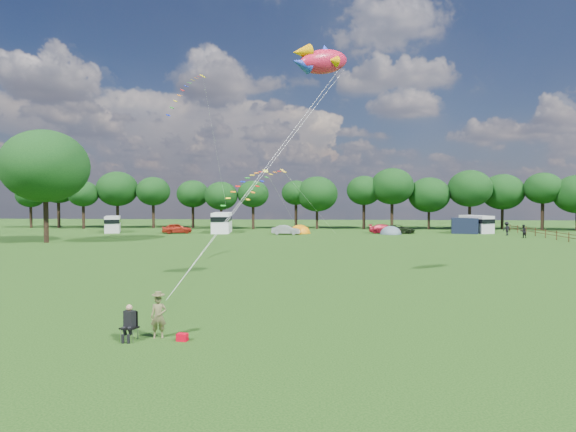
# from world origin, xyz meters

# --- Properties ---
(ground_plane) EXTENTS (180.00, 180.00, 0.00)m
(ground_plane) POSITION_xyz_m (0.00, 0.00, 0.00)
(ground_plane) COLOR black
(ground_plane) RESTS_ON ground
(tree_line) EXTENTS (102.98, 10.98, 10.27)m
(tree_line) POSITION_xyz_m (5.30, 54.99, 6.35)
(tree_line) COLOR black
(tree_line) RESTS_ON ground
(big_tree) EXTENTS (10.00, 10.00, 13.28)m
(big_tree) POSITION_xyz_m (-30.00, 28.00, 9.02)
(big_tree) COLOR black
(big_tree) RESTS_ON ground
(fence) EXTENTS (0.12, 33.12, 1.20)m
(fence) POSITION_xyz_m (32.00, 34.50, 0.70)
(fence) COLOR #472D19
(fence) RESTS_ON ground
(car_a) EXTENTS (4.82, 3.08, 1.50)m
(car_a) POSITION_xyz_m (-19.05, 43.63, 0.75)
(car_a) COLOR #AD2614
(car_a) RESTS_ON ground
(car_b) EXTENTS (3.88, 1.61, 1.35)m
(car_b) POSITION_xyz_m (-2.66, 42.54, 0.67)
(car_b) COLOR gray
(car_b) RESTS_ON ground
(car_c) EXTENTS (4.91, 3.05, 1.37)m
(car_c) POSITION_xyz_m (11.91, 45.59, 0.69)
(car_c) COLOR #B1172A
(car_c) RESTS_ON ground
(car_d) EXTENTS (4.88, 2.32, 1.31)m
(car_d) POSITION_xyz_m (13.91, 45.69, 0.66)
(car_d) COLOR black
(car_d) RESTS_ON ground
(campervan_a) EXTENTS (3.85, 5.53, 2.50)m
(campervan_a) POSITION_xyz_m (-29.58, 45.17, 1.34)
(campervan_a) COLOR silver
(campervan_a) RESTS_ON ground
(campervan_b) EXTENTS (3.28, 6.47, 3.05)m
(campervan_b) POSITION_xyz_m (-12.70, 45.69, 1.64)
(campervan_b) COLOR white
(campervan_b) RESTS_ON ground
(campervan_d) EXTENTS (4.16, 5.84, 2.63)m
(campervan_d) POSITION_xyz_m (25.88, 48.03, 1.41)
(campervan_d) COLOR silver
(campervan_d) RESTS_ON ground
(tent_orange) EXTENTS (3.27, 3.58, 2.56)m
(tent_orange) POSITION_xyz_m (-0.77, 45.10, 0.02)
(tent_orange) COLOR orange
(tent_orange) RESTS_ON ground
(tent_greyblue) EXTENTS (3.19, 3.50, 2.38)m
(tent_greyblue) POSITION_xyz_m (12.54, 44.26, 0.02)
(tent_greyblue) COLOR #4E626D
(tent_greyblue) RESTS_ON ground
(awning_navy) EXTENTS (4.24, 3.72, 2.29)m
(awning_navy) POSITION_xyz_m (23.71, 46.58, 1.15)
(awning_navy) COLOR black
(awning_navy) RESTS_ON ground
(kite_flyer) EXTENTS (0.67, 0.51, 1.62)m
(kite_flyer) POSITION_xyz_m (-3.76, -8.87, 0.81)
(kite_flyer) COLOR brown
(kite_flyer) RESTS_ON ground
(camp_chair) EXTENTS (0.69, 0.70, 1.35)m
(camp_chair) POSITION_xyz_m (-4.73, -9.22, 0.81)
(camp_chair) COLOR #99999E
(camp_chair) RESTS_ON ground
(kite_bag) EXTENTS (0.42, 0.31, 0.28)m
(kite_bag) POSITION_xyz_m (-2.76, -9.18, 0.14)
(kite_bag) COLOR red
(kite_bag) RESTS_ON ground
(fish_kite) EXTENTS (3.82, 3.09, 2.11)m
(fish_kite) POSITION_xyz_m (2.26, 1.37, 13.15)
(fish_kite) COLOR red
(fish_kite) RESTS_ON ground
(streamer_kite_a) EXTENTS (3.28, 5.66, 5.78)m
(streamer_kite_a) POSITION_xyz_m (-13.02, 28.95, 18.14)
(streamer_kite_a) COLOR #F6E800
(streamer_kite_a) RESTS_ON ground
(streamer_kite_b) EXTENTS (4.21, 4.50, 3.77)m
(streamer_kite_b) POSITION_xyz_m (-4.90, 21.49, 7.00)
(streamer_kite_b) COLOR #CAD323
(streamer_kite_b) RESTS_ON ground
(streamer_kite_c) EXTENTS (3.01, 4.91, 2.77)m
(streamer_kite_c) POSITION_xyz_m (-2.02, 14.49, 6.96)
(streamer_kite_c) COLOR yellow
(streamer_kite_c) RESTS_ON ground
(walker_a) EXTENTS (0.99, 0.78, 1.78)m
(walker_a) POSITION_xyz_m (28.98, 38.62, 0.89)
(walker_a) COLOR black
(walker_a) RESTS_ON ground
(walker_b) EXTENTS (1.37, 1.06, 1.93)m
(walker_b) POSITION_xyz_m (28.54, 43.08, 0.96)
(walker_b) COLOR black
(walker_b) RESTS_ON ground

